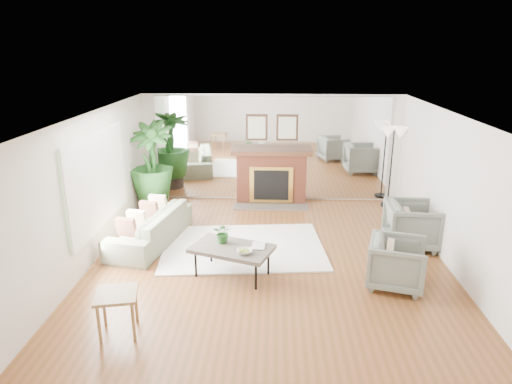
{
  "coord_description": "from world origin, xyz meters",
  "views": [
    {
      "loc": [
        0.07,
        -6.99,
        3.55
      ],
      "look_at": [
        -0.25,
        0.6,
        1.1
      ],
      "focal_mm": 32.0,
      "sensor_mm": 36.0,
      "label": 1
    }
  ],
  "objects_px": {
    "sofa": "(150,227)",
    "armchair_front": "(397,263)",
    "side_table": "(117,300)",
    "fireplace": "(271,175)",
    "floor_lamp": "(394,139)",
    "coffee_table": "(232,249)",
    "potted_ficus": "(152,165)",
    "armchair_back": "(412,225)"
  },
  "relations": [
    {
      "from": "sofa",
      "to": "armchair_front",
      "type": "distance_m",
      "value": 4.44
    },
    {
      "from": "side_table",
      "to": "sofa",
      "type": "bearing_deg",
      "value": 96.78
    },
    {
      "from": "fireplace",
      "to": "floor_lamp",
      "type": "bearing_deg",
      "value": -3.37
    },
    {
      "from": "coffee_table",
      "to": "potted_ficus",
      "type": "bearing_deg",
      "value": 124.59
    },
    {
      "from": "coffee_table",
      "to": "armchair_front",
      "type": "xyz_separation_m",
      "value": [
        2.55,
        -0.23,
        -0.08
      ]
    },
    {
      "from": "coffee_table",
      "to": "side_table",
      "type": "distance_m",
      "value": 2.08
    },
    {
      "from": "sofa",
      "to": "potted_ficus",
      "type": "xyz_separation_m",
      "value": [
        -0.36,
        1.69,
        0.75
      ]
    },
    {
      "from": "floor_lamp",
      "to": "armchair_back",
      "type": "bearing_deg",
      "value": -92.56
    },
    {
      "from": "coffee_table",
      "to": "potted_ficus",
      "type": "height_order",
      "value": "potted_ficus"
    },
    {
      "from": "fireplace",
      "to": "coffee_table",
      "type": "relative_size",
      "value": 1.44
    },
    {
      "from": "sofa",
      "to": "armchair_back",
      "type": "height_order",
      "value": "armchair_back"
    },
    {
      "from": "potted_ficus",
      "to": "floor_lamp",
      "type": "height_order",
      "value": "potted_ficus"
    },
    {
      "from": "armchair_back",
      "to": "floor_lamp",
      "type": "xyz_separation_m",
      "value": [
        0.1,
        2.23,
        1.15
      ]
    },
    {
      "from": "sofa",
      "to": "potted_ficus",
      "type": "distance_m",
      "value": 1.89
    },
    {
      "from": "fireplace",
      "to": "potted_ficus",
      "type": "xyz_separation_m",
      "value": [
        -2.6,
        -0.74,
        0.41
      ]
    },
    {
      "from": "armchair_back",
      "to": "fireplace",
      "type": "bearing_deg",
      "value": 50.02
    },
    {
      "from": "fireplace",
      "to": "side_table",
      "type": "bearing_deg",
      "value": -109.83
    },
    {
      "from": "fireplace",
      "to": "armchair_front",
      "type": "bearing_deg",
      "value": -63.21
    },
    {
      "from": "fireplace",
      "to": "side_table",
      "type": "height_order",
      "value": "fireplace"
    },
    {
      "from": "side_table",
      "to": "floor_lamp",
      "type": "distance_m",
      "value": 6.96
    },
    {
      "from": "floor_lamp",
      "to": "sofa",
      "type": "bearing_deg",
      "value": -155.3
    },
    {
      "from": "coffee_table",
      "to": "sofa",
      "type": "bearing_deg",
      "value": 143.42
    },
    {
      "from": "armchair_front",
      "to": "side_table",
      "type": "bearing_deg",
      "value": 125.87
    },
    {
      "from": "sofa",
      "to": "armchair_front",
      "type": "xyz_separation_m",
      "value": [
        4.2,
        -1.45,
        0.07
      ]
    },
    {
      "from": "potted_ficus",
      "to": "floor_lamp",
      "type": "bearing_deg",
      "value": 6.22
    },
    {
      "from": "armchair_back",
      "to": "potted_ficus",
      "type": "height_order",
      "value": "potted_ficus"
    },
    {
      "from": "floor_lamp",
      "to": "potted_ficus",
      "type": "bearing_deg",
      "value": -173.78
    },
    {
      "from": "coffee_table",
      "to": "armchair_back",
      "type": "xyz_separation_m",
      "value": [
        3.19,
        1.26,
        -0.04
      ]
    },
    {
      "from": "potted_ficus",
      "to": "side_table",
      "type": "bearing_deg",
      "value": -81.21
    },
    {
      "from": "potted_ficus",
      "to": "sofa",
      "type": "bearing_deg",
      "value": -77.91
    },
    {
      "from": "armchair_back",
      "to": "side_table",
      "type": "relative_size",
      "value": 1.52
    },
    {
      "from": "armchair_back",
      "to": "floor_lamp",
      "type": "relative_size",
      "value": 0.5
    },
    {
      "from": "side_table",
      "to": "potted_ficus",
      "type": "xyz_separation_m",
      "value": [
        -0.7,
        4.53,
        0.58
      ]
    },
    {
      "from": "fireplace",
      "to": "coffee_table",
      "type": "bearing_deg",
      "value": -99.14
    },
    {
      "from": "fireplace",
      "to": "floor_lamp",
      "type": "height_order",
      "value": "fireplace"
    },
    {
      "from": "armchair_back",
      "to": "sofa",
      "type": "bearing_deg",
      "value": 93.08
    },
    {
      "from": "armchair_front",
      "to": "side_table",
      "type": "height_order",
      "value": "armchair_front"
    },
    {
      "from": "armchair_front",
      "to": "sofa",
      "type": "bearing_deg",
      "value": 87.02
    },
    {
      "from": "coffee_table",
      "to": "armchair_back",
      "type": "height_order",
      "value": "armchair_back"
    },
    {
      "from": "coffee_table",
      "to": "side_table",
      "type": "height_order",
      "value": "side_table"
    },
    {
      "from": "armchair_front",
      "to": "potted_ficus",
      "type": "relative_size",
      "value": 0.42
    },
    {
      "from": "side_table",
      "to": "armchair_front",
      "type": "bearing_deg",
      "value": 19.8
    }
  ]
}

